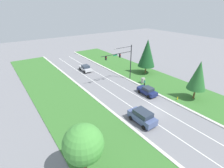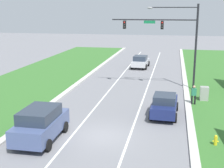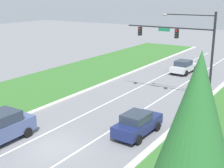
# 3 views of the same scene
# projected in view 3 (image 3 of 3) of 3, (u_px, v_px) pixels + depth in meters

# --- Properties ---
(ground_plane) EXTENTS (160.00, 160.00, 0.00)m
(ground_plane) POSITION_uv_depth(u_px,v_px,m) (51.00, 147.00, 20.43)
(ground_plane) COLOR slate
(lane_stripe_inner_left) EXTENTS (0.14, 81.00, 0.01)m
(lane_stripe_inner_left) POSITION_uv_depth(u_px,v_px,m) (32.00, 140.00, 21.38)
(lane_stripe_inner_left) COLOR white
(lane_stripe_inner_left) RESTS_ON ground_plane
(lane_stripe_inner_right) EXTENTS (0.14, 81.00, 0.01)m
(lane_stripe_inner_right) POSITION_uv_depth(u_px,v_px,m) (73.00, 154.00, 19.48)
(lane_stripe_inner_right) COLOR white
(lane_stripe_inner_right) RESTS_ON ground_plane
(traffic_signal_mast) EXTENTS (8.28, 0.41, 8.31)m
(traffic_signal_mast) POSITION_uv_depth(u_px,v_px,m) (186.00, 43.00, 27.30)
(traffic_signal_mast) COLOR black
(traffic_signal_mast) RESTS_ON ground_plane
(slate_blue_suv) EXTENTS (2.28, 4.65, 2.04)m
(slate_blue_suv) POSITION_uv_depth(u_px,v_px,m) (0.00, 127.00, 20.91)
(slate_blue_suv) COLOR #475684
(slate_blue_suv) RESTS_ON ground_plane
(navy_sedan) EXTENTS (2.08, 4.41, 1.68)m
(navy_sedan) POSITION_uv_depth(u_px,v_px,m) (137.00, 124.00, 22.03)
(navy_sedan) COLOR navy
(navy_sedan) RESTS_ON ground_plane
(silver_sedan) EXTENTS (2.26, 4.67, 1.67)m
(silver_sedan) POSITION_uv_depth(u_px,v_px,m) (184.00, 67.00, 39.70)
(silver_sedan) COLOR silver
(silver_sedan) RESTS_ON ground_plane
(utility_cabinet) EXTENTS (0.70, 0.60, 1.29)m
(utility_cabinet) POSITION_uv_depth(u_px,v_px,m) (203.00, 116.00, 24.01)
(utility_cabinet) COLOR #9E9E99
(utility_cabinet) RESTS_ON ground_plane
(pedestrian) EXTENTS (0.41, 0.28, 1.69)m
(pedestrian) POSITION_uv_depth(u_px,v_px,m) (184.00, 115.00, 23.30)
(pedestrian) COLOR black
(pedestrian) RESTS_ON ground_plane
(conifer_far_right_tree) EXTENTS (3.38, 3.38, 7.58)m
(conifer_far_right_tree) POSITION_uv_depth(u_px,v_px,m) (197.00, 117.00, 12.58)
(conifer_far_right_tree) COLOR brown
(conifer_far_right_tree) RESTS_ON ground_plane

